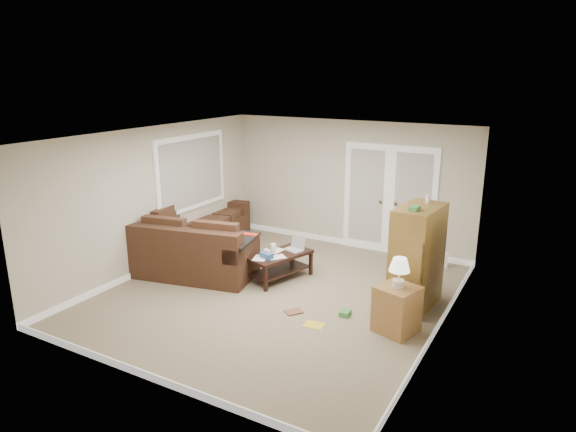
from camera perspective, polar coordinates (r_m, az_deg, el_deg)
The scene contains 17 objects.
floor at distance 8.20m, azimuth -1.14°, elevation -8.66°, with size 5.50×5.50×0.00m, color gray.
ceiling at distance 7.52m, azimuth -1.25°, elevation 8.96°, with size 5.00×5.50×0.02m, color silver.
wall_left at distance 9.25m, azimuth -14.67°, elevation 1.87°, with size 0.02×5.50×2.50m, color beige.
wall_right at distance 6.90m, azimuth 17.04°, elevation -3.04°, with size 0.02×5.50×2.50m, color beige.
wall_back at distance 10.16m, azimuth 6.71°, elevation 3.51°, with size 5.00×0.02×2.50m, color beige.
wall_front at distance 5.70m, azimuth -15.45°, elevation -6.91°, with size 5.00×0.02×2.50m, color beige.
baseboards at distance 8.18m, azimuth -1.14°, elevation -8.34°, with size 5.00×5.50×0.10m, color white, non-canonical shape.
french_doors at distance 9.89m, azimuth 11.14°, elevation 1.70°, with size 1.80×0.05×2.13m.
window_left at distance 9.88m, azimuth -10.65°, elevation 4.78°, with size 0.05×1.92×1.42m.
sectional_sofa at distance 9.65m, azimuth -9.86°, elevation -2.71°, with size 2.61×3.19×0.94m.
coffee_table at distance 8.69m, azimuth -0.86°, elevation -5.44°, with size 0.86×1.22×0.75m.
tv_armoire at distance 7.78m, azimuth 14.12°, elevation -4.37°, with size 0.61×1.00×1.65m.
side_cabinet at distance 7.11m, azimuth 12.03°, elevation -9.69°, with size 0.62×0.62×1.05m.
space_heater at distance 9.62m, azimuth 16.99°, elevation -4.72°, with size 0.11×0.09×0.27m, color white.
floor_magazine at distance 7.28m, azimuth 2.90°, elevation -11.99°, with size 0.28×0.22×0.01m, color yellow.
floor_greenbox at distance 7.57m, azimuth 6.37°, elevation -10.67°, with size 0.13×0.18×0.07m, color #3F8A43.
floor_book at distance 7.69m, azimuth 0.36°, elevation -10.32°, with size 0.18×0.25×0.02m, color brown.
Camera 1 is at (3.79, -6.42, 3.40)m, focal length 32.00 mm.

